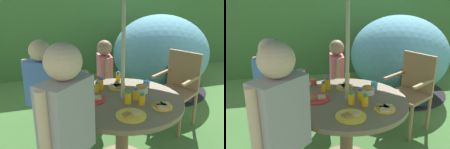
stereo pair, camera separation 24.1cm
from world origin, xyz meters
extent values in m
cube|color=#33602D|center=(0.00, 3.25, 0.85)|extent=(9.00, 0.70, 1.70)
cylinder|color=brown|center=(0.00, 0.00, 0.35)|extent=(0.13, 0.13, 0.69)
cylinder|color=#75664C|center=(0.00, 0.00, 0.71)|extent=(1.15, 1.15, 0.04)
cylinder|color=#B7AD8C|center=(0.00, 0.00, 1.00)|extent=(0.04, 0.04, 2.00)
cylinder|color=#93704C|center=(0.62, 0.61, 0.22)|extent=(0.04, 0.04, 0.45)
cylinder|color=#93704C|center=(0.83, 0.25, 0.22)|extent=(0.04, 0.04, 0.45)
cylinder|color=#93704C|center=(0.97, 0.81, 0.22)|extent=(0.04, 0.04, 0.45)
cylinder|color=#93704C|center=(1.18, 0.46, 0.22)|extent=(0.04, 0.04, 0.45)
cube|color=#93704C|center=(0.90, 0.53, 0.47)|extent=(0.61, 0.61, 0.04)
cube|color=#93704C|center=(1.08, 0.64, 0.73)|extent=(0.26, 0.40, 0.49)
cube|color=#93704C|center=(0.80, 0.71, 0.68)|extent=(0.40, 0.26, 0.03)
cube|color=#93704C|center=(1.01, 0.36, 0.68)|extent=(0.40, 0.26, 0.03)
ellipsoid|color=teal|center=(1.32, 1.77, 0.67)|extent=(1.77, 1.74, 1.33)
cylinder|color=black|center=(1.32, 1.77, 0.01)|extent=(1.80, 1.80, 0.01)
cube|color=#1A313A|center=(1.26, 0.98, 0.37)|extent=(0.46, 0.06, 0.60)
cylinder|color=brown|center=(0.07, 0.96, 0.25)|extent=(0.07, 0.07, 0.51)
cylinder|color=brown|center=(0.06, 0.84, 0.25)|extent=(0.07, 0.07, 0.51)
cube|color=#EA727F|center=(0.07, 0.90, 0.72)|extent=(0.18, 0.30, 0.43)
cylinder|color=tan|center=(0.08, 1.07, 0.74)|extent=(0.05, 0.05, 0.39)
cylinder|color=tan|center=(0.06, 0.74, 0.74)|extent=(0.05, 0.05, 0.39)
sphere|color=tan|center=(0.07, 0.90, 1.03)|extent=(0.19, 0.19, 0.19)
cylinder|color=#3F3F47|center=(-0.78, 0.49, 0.28)|extent=(0.08, 0.08, 0.57)
cylinder|color=#3F3F47|center=(-0.66, 0.42, 0.28)|extent=(0.08, 0.08, 0.57)
cube|color=#4C72C6|center=(-0.72, 0.45, 0.81)|extent=(0.37, 0.33, 0.48)
cylinder|color=#D8B293|center=(-0.87, 0.55, 0.83)|extent=(0.06, 0.06, 0.43)
cylinder|color=#D8B293|center=(-0.56, 0.35, 0.83)|extent=(0.06, 0.06, 0.43)
sphere|color=#D8B293|center=(-0.72, 0.45, 1.15)|extent=(0.21, 0.21, 0.21)
cube|color=#99999E|center=(-0.59, -0.55, 0.91)|extent=(0.41, 0.40, 0.54)
cylinder|color=#D8B293|center=(-0.74, -0.69, 0.94)|extent=(0.07, 0.07, 0.49)
cylinder|color=#D8B293|center=(-0.44, -0.41, 0.94)|extent=(0.07, 0.07, 0.49)
sphere|color=#D8B293|center=(-0.59, -0.55, 1.30)|extent=(0.24, 0.24, 0.24)
cylinder|color=white|center=(0.23, 0.09, 0.76)|extent=(0.13, 0.13, 0.05)
ellipsoid|color=gold|center=(0.23, 0.09, 0.80)|extent=(0.11, 0.11, 0.03)
cylinder|color=yellow|center=(-0.05, -0.35, 0.74)|extent=(0.25, 0.25, 0.01)
cube|color=tan|center=(0.00, -0.34, 0.76)|extent=(0.10, 0.10, 0.02)
cube|color=#9E7547|center=(-0.08, -0.36, 0.76)|extent=(0.09, 0.09, 0.02)
cylinder|color=red|center=(-0.28, 0.05, 0.74)|extent=(0.25, 0.25, 0.01)
cube|color=tan|center=(-0.24, 0.04, 0.76)|extent=(0.08, 0.08, 0.02)
cube|color=#9E7547|center=(-0.32, 0.04, 0.76)|extent=(0.08, 0.08, 0.02)
cylinder|color=yellow|center=(0.03, 0.28, 0.74)|extent=(0.18, 0.18, 0.01)
cube|color=tan|center=(0.07, 0.28, 0.76)|extent=(0.10, 0.10, 0.02)
cube|color=#9E7547|center=(0.03, 0.30, 0.76)|extent=(0.07, 0.07, 0.02)
cube|color=tan|center=(0.00, 0.28, 0.76)|extent=(0.12, 0.12, 0.02)
cube|color=#9E7547|center=(0.05, 0.25, 0.76)|extent=(0.09, 0.09, 0.02)
cylinder|color=yellow|center=(0.27, -0.27, 0.74)|extent=(0.18, 0.18, 0.01)
cube|color=tan|center=(0.30, -0.27, 0.76)|extent=(0.10, 0.10, 0.02)
cube|color=#9E7547|center=(0.25, -0.25, 0.76)|extent=(0.09, 0.09, 0.02)
cube|color=tan|center=(0.26, -0.31, 0.76)|extent=(0.10, 0.10, 0.02)
cylinder|color=yellow|center=(0.11, -0.05, 0.78)|extent=(0.05, 0.05, 0.09)
cylinder|color=blue|center=(0.11, -0.05, 0.84)|extent=(0.04, 0.04, 0.02)
cylinder|color=yellow|center=(0.01, -0.11, 0.79)|extent=(0.06, 0.06, 0.10)
cylinder|color=green|center=(0.01, -0.11, 0.85)|extent=(0.04, 0.04, 0.02)
cylinder|color=yellow|center=(0.11, 0.48, 0.78)|extent=(0.05, 0.05, 0.09)
cylinder|color=blue|center=(0.11, 0.48, 0.83)|extent=(0.04, 0.04, 0.02)
cylinder|color=yellow|center=(0.12, -0.17, 0.78)|extent=(0.06, 0.06, 0.09)
cylinder|color=green|center=(0.12, -0.17, 0.84)|extent=(0.04, 0.04, 0.02)
cylinder|color=yellow|center=(-0.14, 0.37, 0.78)|extent=(0.05, 0.05, 0.10)
cylinder|color=red|center=(-0.14, 0.37, 0.84)|extent=(0.03, 0.03, 0.02)
cylinder|color=yellow|center=(-0.19, 0.22, 0.78)|extent=(0.04, 0.04, 0.09)
cylinder|color=blue|center=(-0.19, 0.22, 0.84)|extent=(0.03, 0.03, 0.02)
cylinder|color=yellow|center=(-0.14, 0.28, 0.79)|extent=(0.06, 0.06, 0.11)
cylinder|color=blue|center=(-0.14, 0.28, 0.86)|extent=(0.04, 0.04, 0.02)
cylinder|color=#4C99D8|center=(0.34, 0.21, 0.77)|extent=(0.07, 0.07, 0.07)
cylinder|color=#E04C47|center=(-0.28, 0.43, 0.77)|extent=(0.07, 0.07, 0.07)
camera|label=1|loc=(-0.72, -2.02, 1.71)|focal=39.35mm
camera|label=2|loc=(-0.49, -2.08, 1.71)|focal=39.35mm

